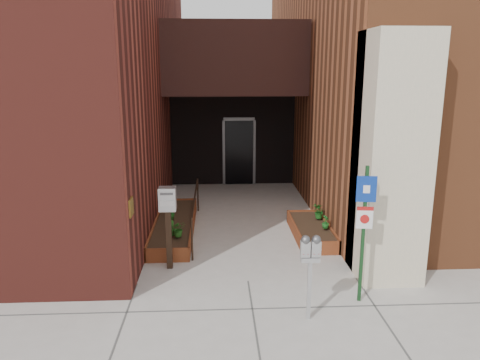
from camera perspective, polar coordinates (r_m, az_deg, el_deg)
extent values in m
plane|color=#9E9991|center=(8.68, 0.98, -12.24)|extent=(80.00, 80.00, 0.00)
cube|color=maroon|center=(15.52, -24.66, 16.97)|extent=(8.00, 14.60, 10.00)
cube|color=brown|center=(16.35, 21.63, 17.01)|extent=(8.00, 13.70, 10.00)
cube|color=beige|center=(8.71, 17.94, 2.48)|extent=(1.10, 1.20, 4.40)
cube|color=black|center=(13.80, -0.72, 14.55)|extent=(4.20, 2.00, 2.00)
cube|color=black|center=(15.37, -0.90, 5.11)|extent=(4.00, 0.30, 3.00)
cube|color=black|center=(15.27, -0.12, 3.35)|extent=(0.90, 0.06, 2.10)
cube|color=#B79338|center=(8.05, -13.16, -3.23)|extent=(0.04, 0.30, 0.30)
cube|color=maroon|center=(9.49, -8.90, -9.07)|extent=(0.90, 0.04, 0.30)
cube|color=maroon|center=(12.83, -7.33, -2.92)|extent=(0.90, 0.04, 0.30)
cube|color=maroon|center=(11.19, -10.20, -5.53)|extent=(0.04, 3.60, 0.30)
cube|color=maroon|center=(11.11, -5.78, -5.52)|extent=(0.04, 3.60, 0.30)
cube|color=black|center=(11.15, -7.99, -5.63)|extent=(0.82, 3.52, 0.26)
cube|color=maroon|center=(9.86, 9.94, -8.22)|extent=(0.80, 0.04, 0.30)
cube|color=maroon|center=(11.85, 7.65, -4.35)|extent=(0.80, 0.04, 0.30)
cube|color=maroon|center=(10.78, 6.70, -6.17)|extent=(0.04, 2.20, 0.30)
cube|color=maroon|center=(10.93, 10.65, -6.04)|extent=(0.04, 2.20, 0.30)
cube|color=black|center=(10.85, 8.68, -6.21)|extent=(0.72, 2.12, 0.26)
cylinder|color=black|center=(9.41, -5.87, -7.19)|extent=(0.04, 0.04, 0.90)
cylinder|color=black|center=(12.55, -5.15, -1.82)|extent=(0.04, 0.04, 0.90)
cylinder|color=black|center=(10.85, -5.51, -1.96)|extent=(0.04, 3.30, 0.04)
cube|color=#ADADAF|center=(7.39, 8.41, -13.19)|extent=(0.06, 0.06, 0.94)
cube|color=#ADADAF|center=(7.17, 8.56, -9.55)|extent=(0.28, 0.12, 0.08)
cube|color=#ADADAF|center=(7.09, 7.96, -8.31)|extent=(0.14, 0.10, 0.25)
sphere|color=#59595B|center=(7.04, 8.00, -7.24)|extent=(0.14, 0.14, 0.14)
cube|color=white|center=(7.04, 8.04, -8.32)|extent=(0.09, 0.01, 0.05)
cube|color=#B21414|center=(7.07, 8.02, -8.89)|extent=(0.09, 0.01, 0.03)
cube|color=#ADADAF|center=(7.12, 9.25, -8.26)|extent=(0.14, 0.10, 0.25)
sphere|color=#59595B|center=(7.07, 9.29, -7.20)|extent=(0.14, 0.14, 0.14)
cube|color=white|center=(7.07, 9.33, -8.27)|extent=(0.09, 0.01, 0.05)
cube|color=#B21414|center=(7.10, 9.31, -8.84)|extent=(0.09, 0.01, 0.03)
cube|color=#153A1A|center=(7.83, 14.77, -6.56)|extent=(0.06, 0.06, 2.29)
cube|color=navy|center=(7.57, 15.17, -1.07)|extent=(0.31, 0.06, 0.42)
cube|color=white|center=(7.56, 15.17, -1.08)|extent=(0.10, 0.02, 0.13)
cube|color=white|center=(7.70, 14.95, -4.45)|extent=(0.26, 0.05, 0.36)
cube|color=#B21414|center=(7.65, 15.03, -3.39)|extent=(0.26, 0.04, 0.06)
cylinder|color=#B21414|center=(7.69, 14.96, -4.63)|extent=(0.15, 0.03, 0.15)
cube|color=black|center=(9.08, -8.65, -7.15)|extent=(0.11, 0.11, 1.17)
cube|color=silver|center=(8.83, -8.84, -2.29)|extent=(0.32, 0.24, 0.45)
cube|color=#59595B|center=(8.68, -8.95, -1.70)|extent=(0.23, 0.01, 0.04)
cube|color=white|center=(8.73, -8.91, -2.85)|extent=(0.26, 0.01, 0.11)
imported|color=#24611B|center=(9.97, -7.51, -5.90)|extent=(0.34, 0.34, 0.34)
imported|color=#235B1A|center=(10.06, -8.42, -5.81)|extent=(0.25, 0.25, 0.32)
imported|color=#1A5D1A|center=(11.12, -8.44, -3.90)|extent=(0.25, 0.25, 0.32)
imported|color=#1B5F1B|center=(12.58, -8.16, -1.63)|extent=(0.30, 0.30, 0.40)
imported|color=#195A1C|center=(10.53, 10.40, -5.07)|extent=(0.23, 0.23, 0.29)
imported|color=#24601B|center=(11.26, 9.49, -3.68)|extent=(0.18, 0.18, 0.33)
imported|color=#1A5D1B|center=(11.17, 9.60, -3.84)|extent=(0.42, 0.42, 0.33)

